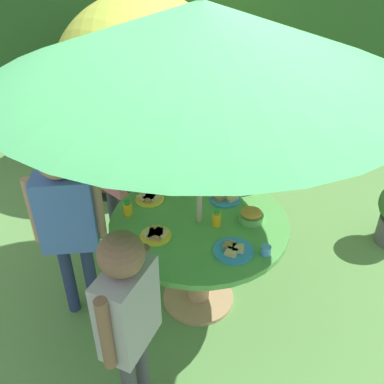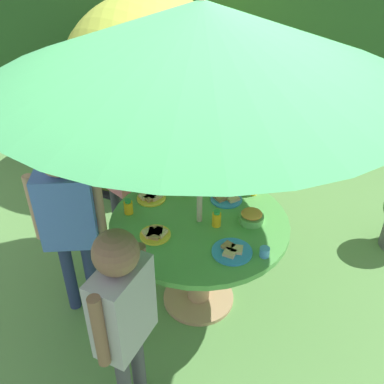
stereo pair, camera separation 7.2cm
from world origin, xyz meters
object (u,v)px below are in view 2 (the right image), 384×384
juice_bottle_far_left (217,219)px  juice_bottle_mid_left (253,188)px  child_in_yellow_shirt (233,145)px  juice_bottle_far_right (185,188)px  wooden_chair (177,146)px  child_in_grey_shirt (123,307)px  cup_far (265,252)px  child_in_blue_shirt (67,210)px  snack_bowl (251,217)px  dome_tent (152,83)px  plate_center_back (151,197)px  garden_table (199,241)px  plate_center_front (226,199)px  juice_bottle_mid_right (128,207)px  patio_umbrella (202,40)px  cup_near (204,177)px  child_in_pink_shirt (116,158)px  plate_near_right (232,251)px  plate_near_left (155,234)px

juice_bottle_far_left → juice_bottle_mid_left: bearing=60.2°
child_in_yellow_shirt → juice_bottle_far_right: bearing=-17.6°
wooden_chair → child_in_grey_shirt: 2.13m
juice_bottle_far_left → cup_far: bearing=-39.4°
child_in_blue_shirt → snack_bowl: child_in_blue_shirt is taller
dome_tent → plate_center_back: (0.40, -1.88, -0.13)m
garden_table → plate_center_front: plate_center_front is taller
plate_center_back → juice_bottle_mid_right: juice_bottle_mid_right is taller
juice_bottle_far_right → juice_bottle_far_left: bearing=-52.4°
patio_umbrella → dome_tent: patio_umbrella is taller
snack_bowl → juice_bottle_mid_left: (0.00, 0.32, 0.01)m
cup_near → garden_table: bearing=-86.7°
child_in_pink_shirt → child_in_grey_shirt: 1.44m
child_in_yellow_shirt → plate_near_right: (0.06, -1.13, -0.10)m
garden_table → cup_near: bearing=93.3°
child_in_blue_shirt → plate_center_back: (0.44, 0.37, -0.11)m
juice_bottle_far_right → plate_near_left: bearing=-103.1°
plate_near_left → cup_far: size_ratio=3.25×
child_in_yellow_shirt → juice_bottle_far_left: (-0.05, -0.89, -0.06)m
dome_tent → child_in_grey_shirt: 2.95m
dome_tent → snack_bowl: 2.32m
child_in_blue_shirt → juice_bottle_far_left: child_in_blue_shirt is taller
juice_bottle_far_left → dome_tent: bearing=112.4°
plate_near_right → snack_bowl: bearing=71.4°
juice_bottle_far_left → child_in_grey_shirt: bearing=-115.6°
wooden_chair → plate_near_right: size_ratio=4.41×
plate_center_front → cup_far: (0.26, -0.54, 0.02)m
child_in_yellow_shirt → cup_far: 1.17m
plate_center_back → juice_bottle_mid_right: bearing=-121.5°
juice_bottle_mid_left → cup_near: size_ratio=1.51×
child_in_grey_shirt → juice_bottle_mid_right: child_in_grey_shirt is taller
plate_near_right → plate_center_back: 0.76m
cup_near → patio_umbrella: bearing=-86.7°
juice_bottle_far_left → juice_bottle_mid_left: (0.22, 0.39, -0.00)m
snack_bowl → juice_bottle_mid_left: size_ratio=1.53×
child_in_pink_shirt → plate_near_left: size_ratio=6.85×
plate_center_front → cup_far: 0.60m
wooden_chair → cup_far: size_ratio=17.90×
child_in_pink_shirt → plate_center_back: bearing=-7.5°
child_in_yellow_shirt → child_in_pink_shirt: size_ratio=1.00×
child_in_pink_shirt → snack_bowl: child_in_pink_shirt is taller
plate_center_front → juice_bottle_mid_left: (0.18, 0.10, 0.04)m
wooden_chair → plate_center_front: wooden_chair is taller
cup_far → child_in_grey_shirt: bearing=-141.0°
child_in_pink_shirt → juice_bottle_mid_right: size_ratio=12.64×
juice_bottle_far_left → cup_near: 0.53m
juice_bottle_mid_left → dome_tent: bearing=122.4°
plate_near_left → wooden_chair: bearing=94.3°
garden_table → plate_near_right: 0.40m
plate_near_right → plate_center_front: 0.54m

